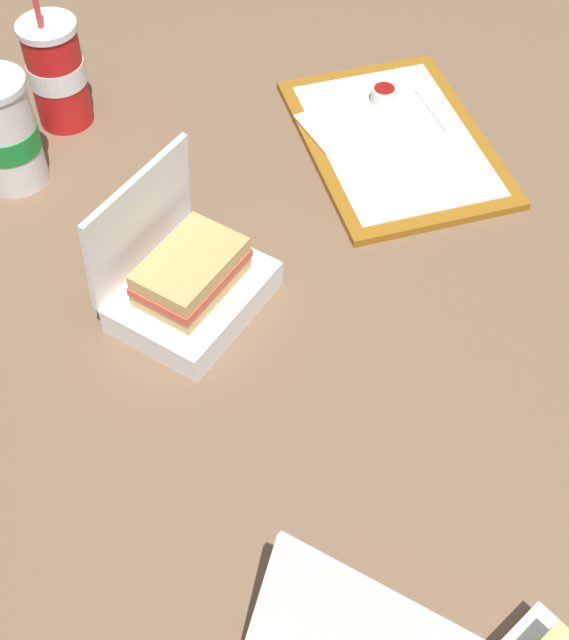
% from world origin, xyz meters
% --- Properties ---
extents(ground_plane, '(3.20, 3.20, 0.00)m').
position_xyz_m(ground_plane, '(0.00, 0.00, 0.00)').
color(ground_plane, brown).
extents(food_tray, '(0.38, 0.27, 0.01)m').
position_xyz_m(food_tray, '(-0.34, 0.24, 0.01)').
color(food_tray, '#A56619').
rests_on(food_tray, ground_plane).
extents(ketchup_cup, '(0.04, 0.04, 0.02)m').
position_xyz_m(ketchup_cup, '(-0.43, 0.25, 0.03)').
color(ketchup_cup, white).
rests_on(ketchup_cup, food_tray).
extents(napkin_stack, '(0.12, 0.12, 0.00)m').
position_xyz_m(napkin_stack, '(-0.39, 0.16, 0.02)').
color(napkin_stack, white).
rests_on(napkin_stack, food_tray).
extents(plastic_fork, '(0.11, 0.02, 0.00)m').
position_xyz_m(plastic_fork, '(-0.39, 0.32, 0.02)').
color(plastic_fork, white).
rests_on(plastic_fork, food_tray).
extents(clamshell_sandwich_right, '(0.24, 0.24, 0.18)m').
position_xyz_m(clamshell_sandwich_right, '(-0.12, -0.12, 0.05)').
color(clamshell_sandwich_right, white).
rests_on(clamshell_sandwich_right, ground_plane).
extents(soda_cup_back, '(0.09, 0.09, 0.23)m').
position_xyz_m(soda_cup_back, '(-0.42, -0.31, 0.08)').
color(soda_cup_back, white).
rests_on(soda_cup_back, ground_plane).
extents(soda_cup_center, '(0.09, 0.09, 0.23)m').
position_xyz_m(soda_cup_center, '(-0.54, -0.23, 0.08)').
color(soda_cup_center, red).
rests_on(soda_cup_center, ground_plane).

